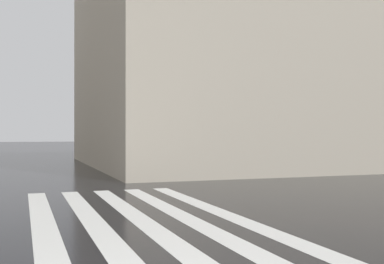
% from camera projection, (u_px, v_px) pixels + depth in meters
% --- Properties ---
extents(zebra_crossing, '(13.00, 4.50, 0.01)m').
position_uv_depth(zebra_crossing, '(152.00, 228.00, 9.38)').
color(zebra_crossing, silver).
rests_on(zebra_crossing, ground_plane).
extents(haussmann_block_corner, '(18.74, 26.57, 20.59)m').
position_uv_depth(haussmann_block_corner, '(297.00, 8.00, 31.13)').
color(haussmann_block_corner, beige).
rests_on(haussmann_block_corner, ground_plane).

